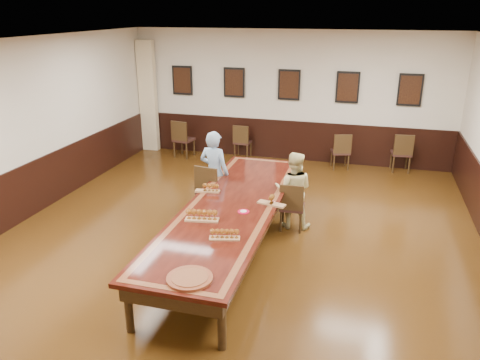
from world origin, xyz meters
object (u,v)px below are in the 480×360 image
(spare_chair_b, at_px, (243,141))
(spare_chair_c, at_px, (341,151))
(chair_woman, at_px, (292,205))
(person_man, at_px, (214,173))
(chair_man, at_px, (212,189))
(spare_chair_a, at_px, (184,138))
(conference_table, at_px, (231,214))
(spare_chair_d, at_px, (401,152))
(carved_platter, at_px, (190,278))
(person_woman, at_px, (293,190))

(spare_chair_b, relative_size, spare_chair_c, 0.99)
(chair_woman, bearing_deg, person_man, -15.42)
(chair_man, height_order, spare_chair_a, chair_man)
(conference_table, bearing_deg, spare_chair_d, 59.83)
(spare_chair_c, bearing_deg, spare_chair_b, -20.19)
(spare_chair_a, relative_size, carved_platter, 1.58)
(person_man, bearing_deg, chair_man, 90.00)
(chair_woman, xyz_separation_m, spare_chair_a, (-3.43, 3.47, 0.05))
(spare_chair_a, height_order, person_man, person_man)
(chair_man, xyz_separation_m, spare_chair_d, (3.50, 3.56, -0.03))
(chair_man, distance_m, conference_table, 1.41)
(spare_chair_c, height_order, person_man, person_man)
(spare_chair_a, relative_size, conference_table, 0.19)
(spare_chair_a, height_order, spare_chair_b, spare_chair_a)
(chair_man, height_order, person_man, person_man)
(spare_chair_b, distance_m, spare_chair_c, 2.51)
(chair_woman, height_order, carved_platter, chair_woman)
(chair_man, height_order, carved_platter, chair_man)
(chair_man, height_order, spare_chair_c, chair_man)
(spare_chair_b, bearing_deg, carved_platter, 102.17)
(spare_chair_c, distance_m, person_woman, 3.54)
(spare_chair_b, bearing_deg, spare_chair_c, 176.33)
(conference_table, bearing_deg, person_man, 119.02)
(chair_man, height_order, chair_woman, chair_man)
(spare_chair_c, distance_m, carved_platter, 6.85)
(chair_man, xyz_separation_m, person_woman, (1.54, -0.12, 0.19))
(chair_woman, height_order, spare_chair_d, spare_chair_d)
(spare_chair_a, relative_size, spare_chair_b, 1.11)
(spare_chair_d, relative_size, conference_table, 0.19)
(spare_chair_d, relative_size, person_woman, 0.68)
(person_man, distance_m, conference_table, 1.50)
(spare_chair_a, relative_size, person_woman, 0.71)
(spare_chair_d, xyz_separation_m, person_man, (-3.48, -3.45, 0.32))
(spare_chair_c, xyz_separation_m, conference_table, (-1.37, -4.56, 0.17))
(spare_chair_d, bearing_deg, chair_man, 38.72)
(chair_woman, xyz_separation_m, person_woman, (-0.01, 0.09, 0.25))
(chair_man, bearing_deg, spare_chair_d, -124.08)
(spare_chair_a, bearing_deg, carved_platter, 122.55)
(chair_woman, height_order, conference_table, chair_woman)
(spare_chair_d, bearing_deg, spare_chair_b, -7.41)
(chair_woman, height_order, person_man, person_man)
(spare_chair_a, distance_m, person_woman, 4.81)
(chair_woman, xyz_separation_m, person_man, (-1.53, 0.32, 0.35))
(person_man, bearing_deg, spare_chair_d, -124.77)
(spare_chair_d, relative_size, person_man, 0.59)
(chair_woman, distance_m, carved_platter, 3.24)
(chair_woman, relative_size, spare_chair_d, 0.94)
(spare_chair_c, xyz_separation_m, person_man, (-2.09, -3.26, 0.35))
(person_woman, xyz_separation_m, conference_table, (-0.80, -1.08, -0.08))
(person_woman, bearing_deg, spare_chair_d, -121.77)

